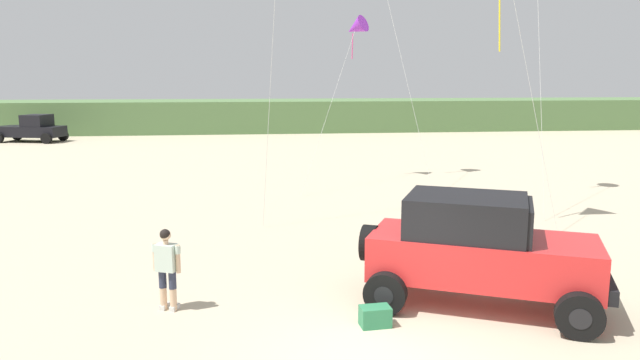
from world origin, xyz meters
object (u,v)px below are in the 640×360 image
Objects in this scene: person_watching at (167,265)px; cooler_box at (375,316)px; kite_yellow_diamond at (356,28)px; jeep at (479,248)px; distant_pickup at (32,129)px.

cooler_box is at bearing -17.66° from person_watching.
kite_yellow_diamond is (6.46, 15.13, 5.84)m from person_watching.
jeep is 0.68× the size of kite_yellow_diamond.
cooler_box is at bearing -161.40° from jeep.
person_watching is at bearing -113.11° from kite_yellow_diamond.
jeep reaches higher than cooler_box.
cooler_box is 0.08× the size of kite_yellow_diamond.
cooler_box is 17.84m from kite_yellow_diamond.
person_watching is 36.15m from distant_pickup.
kite_yellow_diamond is (20.45, -18.20, 5.84)m from distant_pickup.
person_watching reaches higher than cooler_box.
distant_pickup is (-14.00, 33.33, 0.00)m from person_watching.
kite_yellow_diamond is (0.25, 15.62, 5.58)m from jeep.
kite_yellow_diamond reaches higher than jeep.
jeep reaches higher than distant_pickup.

